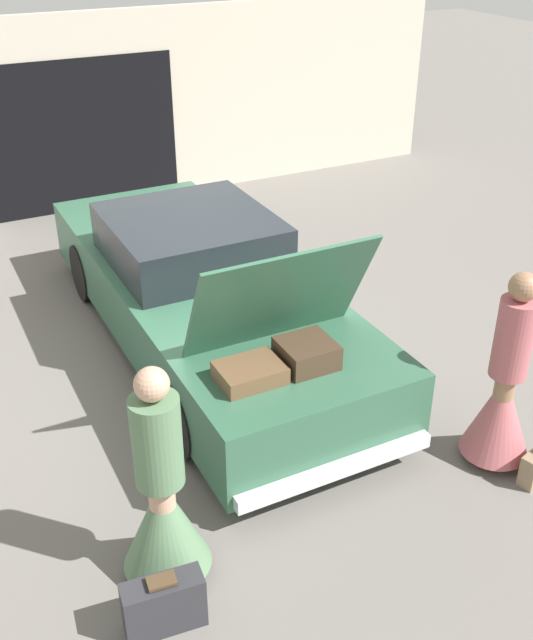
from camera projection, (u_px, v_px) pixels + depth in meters
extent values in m
plane|color=slate|center=(206.00, 343.00, 8.01)|extent=(40.00, 40.00, 0.00)
cube|color=beige|center=(80.00, 115.00, 10.83)|extent=(12.00, 0.12, 2.80)
cube|color=black|center=(84.00, 137.00, 10.92)|extent=(2.80, 0.02, 2.20)
cube|color=#336047|center=(204.00, 300.00, 7.75)|extent=(1.83, 5.19, 0.68)
cube|color=#1E2328|center=(190.00, 238.00, 7.70)|extent=(1.61, 1.66, 0.48)
cylinder|color=black|center=(85.00, 272.00, 8.75)|extent=(0.18, 0.67, 0.67)
cylinder|color=black|center=(217.00, 245.00, 9.42)|extent=(0.18, 0.67, 0.67)
cylinder|color=black|center=(184.00, 419.00, 6.31)|extent=(0.18, 0.67, 0.67)
cylinder|color=black|center=(354.00, 369.00, 6.97)|extent=(0.18, 0.67, 0.67)
cube|color=silver|center=(337.00, 470.00, 5.83)|extent=(1.74, 0.10, 0.12)
cube|color=#336047|center=(280.00, 298.00, 6.04)|extent=(1.56, 0.52, 0.98)
cube|color=brown|center=(250.00, 373.00, 5.84)|extent=(0.51, 0.39, 0.14)
cube|color=#473323|center=(307.00, 353.00, 6.02)|extent=(0.43, 0.42, 0.21)
cylinder|color=tan|center=(165.00, 527.00, 5.12)|extent=(0.18, 0.18, 0.83)
cone|color=#567A56|center=(164.00, 523.00, 5.10)|extent=(0.62, 0.62, 0.75)
cylinder|color=#567A56|center=(157.00, 442.00, 4.75)|extent=(0.33, 0.33, 0.66)
sphere|color=tan|center=(152.00, 384.00, 4.53)|extent=(0.22, 0.22, 0.22)
cylinder|color=#997051|center=(499.00, 417.00, 6.18)|extent=(0.16, 0.16, 0.85)
cone|color=#B25B60|center=(499.00, 413.00, 6.16)|extent=(0.57, 0.57, 0.76)
cylinder|color=#B25B60|center=(514.00, 339.00, 5.80)|extent=(0.30, 0.30, 0.67)
sphere|color=#997051|center=(524.00, 287.00, 5.58)|extent=(0.23, 0.23, 0.23)
cube|color=#2D2D33|center=(164.00, 605.00, 4.82)|extent=(0.55, 0.25, 0.40)
cube|color=#4C3823|center=(162.00, 581.00, 4.71)|extent=(0.20, 0.13, 0.02)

